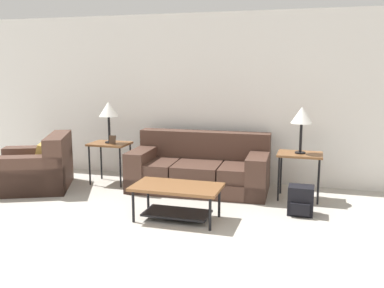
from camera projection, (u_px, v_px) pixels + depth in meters
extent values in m
cube|color=white|center=(225.00, 98.00, 6.64)|extent=(8.92, 0.06, 2.60)
cube|color=#4C3328|center=(199.00, 183.00, 6.27)|extent=(2.03, 1.05, 0.22)
cube|color=#4C3328|center=(156.00, 166.00, 6.37)|extent=(0.68, 0.89, 0.20)
cube|color=#4C3328|center=(199.00, 169.00, 6.22)|extent=(0.68, 0.89, 0.20)
cube|color=#4C3328|center=(244.00, 172.00, 6.06)|extent=(0.68, 0.89, 0.20)
cube|color=#4C3328|center=(204.00, 144.00, 6.52)|extent=(2.00, 0.35, 0.40)
cube|color=#4C3328|center=(144.00, 167.00, 6.44)|extent=(0.32, 0.97, 0.58)
cube|color=#4C3328|center=(258.00, 174.00, 6.04)|extent=(0.32, 0.97, 0.58)
cube|color=#4C3328|center=(33.00, 175.00, 6.34)|extent=(1.34, 1.34, 0.40)
cube|color=#4C3328|center=(58.00, 148.00, 6.32)|extent=(0.65, 1.03, 0.40)
cube|color=#4C3328|center=(39.00, 164.00, 6.70)|extent=(1.03, 0.65, 0.56)
cube|color=#4C3328|center=(27.00, 176.00, 5.96)|extent=(1.03, 0.65, 0.56)
cube|color=tan|center=(41.00, 155.00, 6.31)|extent=(0.31, 0.39, 0.36)
cube|color=brown|center=(177.00, 187.00, 5.00)|extent=(1.04, 0.57, 0.04)
cylinder|color=black|center=(133.00, 206.00, 4.95)|extent=(0.03, 0.03, 0.38)
cylinder|color=black|center=(210.00, 214.00, 4.69)|extent=(0.03, 0.03, 0.38)
cylinder|color=black|center=(148.00, 195.00, 5.38)|extent=(0.03, 0.03, 0.38)
cylinder|color=black|center=(219.00, 202.00, 5.12)|extent=(0.03, 0.03, 0.38)
cube|color=black|center=(177.00, 213.00, 5.06)|extent=(0.78, 0.40, 0.02)
cube|color=brown|center=(110.00, 144.00, 6.55)|extent=(0.59, 0.45, 0.03)
cylinder|color=black|center=(90.00, 166.00, 6.51)|extent=(0.03, 0.03, 0.61)
cylinder|color=black|center=(120.00, 168.00, 6.36)|extent=(0.03, 0.03, 0.61)
cylinder|color=black|center=(101.00, 161.00, 6.85)|extent=(0.03, 0.03, 0.61)
cylinder|color=black|center=(131.00, 163.00, 6.71)|extent=(0.03, 0.03, 0.61)
cube|color=brown|center=(300.00, 154.00, 5.76)|extent=(0.59, 0.45, 0.03)
cylinder|color=black|center=(279.00, 179.00, 5.72)|extent=(0.03, 0.03, 0.61)
cylinder|color=black|center=(319.00, 182.00, 5.57)|extent=(0.03, 0.03, 0.61)
cylinder|color=black|center=(281.00, 173.00, 6.06)|extent=(0.03, 0.03, 0.61)
cylinder|color=black|center=(319.00, 175.00, 5.92)|extent=(0.03, 0.03, 0.61)
cylinder|color=black|center=(110.00, 142.00, 6.55)|extent=(0.14, 0.14, 0.02)
cylinder|color=black|center=(109.00, 129.00, 6.51)|extent=(0.04, 0.04, 0.39)
cone|color=white|center=(108.00, 109.00, 6.45)|extent=(0.29, 0.29, 0.22)
cylinder|color=black|center=(300.00, 153.00, 5.76)|extent=(0.14, 0.14, 0.02)
cylinder|color=black|center=(301.00, 138.00, 5.72)|extent=(0.04, 0.04, 0.39)
cone|color=white|center=(302.00, 115.00, 5.67)|extent=(0.29, 0.29, 0.22)
cube|color=black|center=(301.00, 200.00, 5.22)|extent=(0.30, 0.24, 0.36)
cube|color=black|center=(300.00, 209.00, 5.10)|extent=(0.23, 0.05, 0.14)
cylinder|color=black|center=(294.00, 195.00, 5.37)|extent=(0.02, 0.02, 0.27)
cylinder|color=black|center=(308.00, 196.00, 5.33)|extent=(0.02, 0.02, 0.27)
cube|color=#4C3828|center=(113.00, 140.00, 6.45)|extent=(0.10, 0.04, 0.13)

